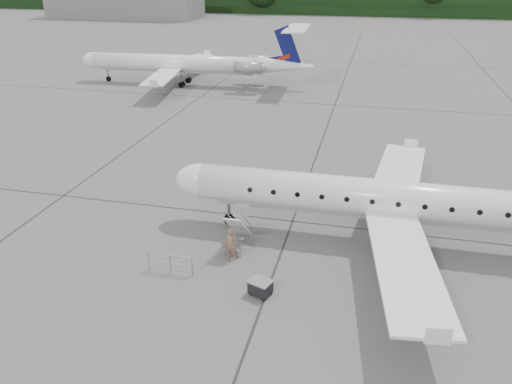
% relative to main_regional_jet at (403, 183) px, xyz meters
% --- Properties ---
extents(ground, '(320.00, 320.00, 0.00)m').
position_rel_main_regional_jet_xyz_m(ground, '(1.10, -4.13, -3.50)').
color(ground, '#595957').
rests_on(ground, ground).
extents(treeline, '(260.00, 4.00, 8.00)m').
position_rel_main_regional_jet_xyz_m(treeline, '(1.10, 125.87, 0.50)').
color(treeline, black).
rests_on(treeline, ground).
extents(main_regional_jet, '(27.36, 19.75, 7.00)m').
position_rel_main_regional_jet_xyz_m(main_regional_jet, '(0.00, 0.00, 0.00)').
color(main_regional_jet, white).
rests_on(main_regional_jet, ground).
extents(airstair, '(0.86, 2.41, 2.19)m').
position_rel_main_regional_jet_xyz_m(airstair, '(-8.04, -2.25, -2.40)').
color(airstair, white).
rests_on(airstair, ground).
extents(passenger, '(0.66, 0.48, 1.69)m').
position_rel_main_regional_jet_xyz_m(passenger, '(-8.03, -3.61, -2.65)').
color(passenger, '#875C49').
rests_on(passenger, ground).
extents(safety_railing, '(2.20, 0.11, 1.00)m').
position_rel_main_regional_jet_xyz_m(safety_railing, '(-10.53, -5.47, -3.00)').
color(safety_railing, gray).
rests_on(safety_railing, ground).
extents(baggage_cart, '(1.12, 1.02, 0.80)m').
position_rel_main_regional_jet_xyz_m(baggage_cart, '(-5.95, -6.14, -3.10)').
color(baggage_cart, black).
rests_on(baggage_cart, ground).
extents(bg_regional_left, '(27.86, 20.59, 7.11)m').
position_rel_main_regional_jet_xyz_m(bg_regional_left, '(-25.36, 32.96, 0.05)').
color(bg_regional_left, white).
rests_on(bg_regional_left, ground).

